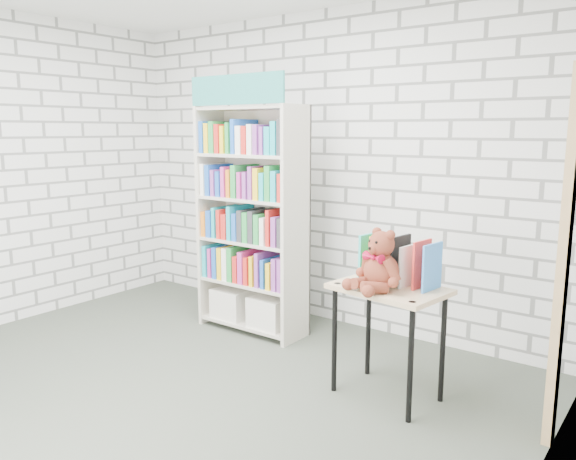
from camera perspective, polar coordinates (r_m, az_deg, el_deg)
The scene contains 7 objects.
ground at distance 4.02m, azimuth -12.91°, elevation -16.04°, with size 4.50×4.50×0.00m, color #3E453A.
room_shell at distance 3.62m, azimuth -14.04°, elevation 10.26°, with size 4.52×4.02×2.81m.
bookshelf at distance 4.86m, azimuth -3.67°, elevation 1.17°, with size 0.98×0.38×2.20m.
display_table at distance 3.74m, azimuth 10.21°, elevation -7.23°, with size 0.77×0.58×0.76m.
table_books at distance 3.77m, azimuth 11.32°, elevation -3.17°, with size 0.52×0.28×0.29m.
teddy_bear at distance 3.59m, azimuth 9.18°, elevation -3.59°, with size 0.36×0.35×0.39m.
door_trim at distance 3.38m, azimuth 26.18°, elevation -3.01°, with size 0.05×0.12×2.10m, color tan.
Camera 1 is at (2.79, -2.30, 1.76)m, focal length 35.00 mm.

